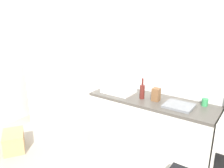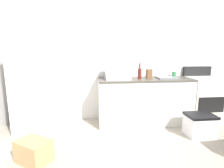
{
  "view_description": "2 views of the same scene",
  "coord_description": "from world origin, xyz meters",
  "px_view_note": "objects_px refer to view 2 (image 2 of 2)",
  "views": [
    {
      "loc": [
        1.57,
        -1.56,
        2.06
      ],
      "look_at": [
        -0.29,
        1.07,
        1.05
      ],
      "focal_mm": 36.17,
      "sensor_mm": 36.0,
      "label": 1
    },
    {
      "loc": [
        -0.7,
        -2.1,
        1.42
      ],
      "look_at": [
        -0.35,
        1.15,
        0.81
      ],
      "focal_mm": 28.34,
      "sensor_mm": 36.0,
      "label": 2
    }
  ],
  "objects_px": {
    "refrigerator": "(35,84)",
    "storage_bin": "(200,125)",
    "knife_block": "(149,74)",
    "stove_oven": "(202,98)",
    "microwave": "(118,72)",
    "wine_bottle": "(140,73)",
    "coffee_mug": "(174,74)",
    "cardboard_box_medium": "(34,151)"
  },
  "relations": [
    {
      "from": "microwave",
      "to": "cardboard_box_medium",
      "type": "relative_size",
      "value": 1.09
    },
    {
      "from": "knife_block",
      "to": "refrigerator",
      "type": "bearing_deg",
      "value": -178.97
    },
    {
      "from": "stove_oven",
      "to": "storage_bin",
      "type": "relative_size",
      "value": 2.39
    },
    {
      "from": "stove_oven",
      "to": "wine_bottle",
      "type": "relative_size",
      "value": 3.67
    },
    {
      "from": "wine_bottle",
      "to": "coffee_mug",
      "type": "distance_m",
      "value": 0.84
    },
    {
      "from": "refrigerator",
      "to": "cardboard_box_medium",
      "type": "xyz_separation_m",
      "value": [
        0.26,
        -1.06,
        -0.7
      ]
    },
    {
      "from": "refrigerator",
      "to": "stove_oven",
      "type": "height_order",
      "value": "refrigerator"
    },
    {
      "from": "coffee_mug",
      "to": "knife_block",
      "type": "distance_m",
      "value": 0.64
    },
    {
      "from": "refrigerator",
      "to": "wine_bottle",
      "type": "xyz_separation_m",
      "value": [
        1.93,
        0.0,
        0.17
      ]
    },
    {
      "from": "refrigerator",
      "to": "wine_bottle",
      "type": "height_order",
      "value": "refrigerator"
    },
    {
      "from": "refrigerator",
      "to": "storage_bin",
      "type": "relative_size",
      "value": 3.66
    },
    {
      "from": "stove_oven",
      "to": "wine_bottle",
      "type": "xyz_separation_m",
      "value": [
        -1.34,
        -0.05,
        0.54
      ]
    },
    {
      "from": "storage_bin",
      "to": "coffee_mug",
      "type": "bearing_deg",
      "value": 96.93
    },
    {
      "from": "refrigerator",
      "to": "microwave",
      "type": "height_order",
      "value": "refrigerator"
    },
    {
      "from": "wine_bottle",
      "to": "knife_block",
      "type": "height_order",
      "value": "wine_bottle"
    },
    {
      "from": "wine_bottle",
      "to": "cardboard_box_medium",
      "type": "distance_m",
      "value": 2.16
    },
    {
      "from": "refrigerator",
      "to": "coffee_mug",
      "type": "relative_size",
      "value": 16.83
    },
    {
      "from": "coffee_mug",
      "to": "cardboard_box_medium",
      "type": "relative_size",
      "value": 0.24
    },
    {
      "from": "stove_oven",
      "to": "microwave",
      "type": "height_order",
      "value": "microwave"
    },
    {
      "from": "refrigerator",
      "to": "cardboard_box_medium",
      "type": "height_order",
      "value": "refrigerator"
    },
    {
      "from": "coffee_mug",
      "to": "cardboard_box_medium",
      "type": "xyz_separation_m",
      "value": [
        -2.47,
        -1.29,
        -0.8
      ]
    },
    {
      "from": "microwave",
      "to": "cardboard_box_medium",
      "type": "height_order",
      "value": "microwave"
    },
    {
      "from": "knife_block",
      "to": "storage_bin",
      "type": "height_order",
      "value": "knife_block"
    },
    {
      "from": "microwave",
      "to": "coffee_mug",
      "type": "distance_m",
      "value": 1.24
    },
    {
      "from": "coffee_mug",
      "to": "storage_bin",
      "type": "relative_size",
      "value": 0.22
    },
    {
      "from": "refrigerator",
      "to": "stove_oven",
      "type": "distance_m",
      "value": 3.29
    },
    {
      "from": "refrigerator",
      "to": "cardboard_box_medium",
      "type": "bearing_deg",
      "value": -76.24
    },
    {
      "from": "refrigerator",
      "to": "storage_bin",
      "type": "xyz_separation_m",
      "value": [
        2.83,
        -0.61,
        -0.65
      ]
    },
    {
      "from": "microwave",
      "to": "storage_bin",
      "type": "bearing_deg",
      "value": -25.86
    },
    {
      "from": "microwave",
      "to": "storage_bin",
      "type": "distance_m",
      "value": 1.69
    },
    {
      "from": "wine_bottle",
      "to": "storage_bin",
      "type": "distance_m",
      "value": 1.36
    },
    {
      "from": "microwave",
      "to": "wine_bottle",
      "type": "height_order",
      "value": "wine_bottle"
    },
    {
      "from": "microwave",
      "to": "storage_bin",
      "type": "relative_size",
      "value": 1.0
    },
    {
      "from": "coffee_mug",
      "to": "cardboard_box_medium",
      "type": "height_order",
      "value": "coffee_mug"
    },
    {
      "from": "cardboard_box_medium",
      "to": "microwave",
      "type": "bearing_deg",
      "value": 40.92
    },
    {
      "from": "coffee_mug",
      "to": "knife_block",
      "type": "height_order",
      "value": "knife_block"
    },
    {
      "from": "refrigerator",
      "to": "knife_block",
      "type": "xyz_separation_m",
      "value": [
        2.12,
        0.04,
        0.15
      ]
    },
    {
      "from": "knife_block",
      "to": "cardboard_box_medium",
      "type": "height_order",
      "value": "knife_block"
    },
    {
      "from": "stove_oven",
      "to": "refrigerator",
      "type": "bearing_deg",
      "value": -179.03
    },
    {
      "from": "wine_bottle",
      "to": "coffee_mug",
      "type": "xyz_separation_m",
      "value": [
        0.8,
        0.24,
        -0.06
      ]
    },
    {
      "from": "stove_oven",
      "to": "coffee_mug",
      "type": "height_order",
      "value": "stove_oven"
    },
    {
      "from": "coffee_mug",
      "to": "knife_block",
      "type": "xyz_separation_m",
      "value": [
        -0.6,
        -0.2,
        0.04
      ]
    }
  ]
}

